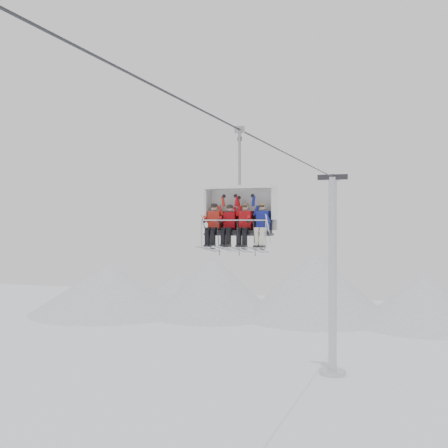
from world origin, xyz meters
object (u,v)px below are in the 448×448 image
(skier_far_left, at_px, (214,224))
(skier_far_right, at_px, (262,224))
(skier_center_right, at_px, (245,224))
(chairlift_carrier, at_px, (241,210))
(skier_center_left, at_px, (229,224))
(lift_tower_right, at_px, (333,289))

(skier_far_left, height_order, skier_far_right, same)
(skier_far_left, height_order, skier_center_right, same)
(chairlift_carrier, xyz_separation_m, skier_center_left, (-0.31, -0.31, -0.49))
(skier_center_left, bearing_deg, skier_far_right, 0.31)
(skier_far_left, bearing_deg, skier_center_left, -0.63)
(chairlift_carrier, relative_size, skier_center_left, 2.36)
(skier_center_left, relative_size, skier_center_right, 1.00)
(chairlift_carrier, height_order, skier_center_left, chairlift_carrier)
(skier_center_left, relative_size, skier_far_right, 1.00)
(skier_center_right, bearing_deg, lift_tower_right, 90.65)
(chairlift_carrier, bearing_deg, skier_center_left, -134.56)
(skier_center_left, distance_m, skier_center_right, 0.54)
(skier_center_left, height_order, skier_center_right, skier_center_right)
(skier_far_left, bearing_deg, lift_tower_right, 87.65)
(lift_tower_right, distance_m, skier_far_right, 21.12)
(skier_center_left, xyz_separation_m, skier_far_right, (1.12, 0.01, 0.02))
(lift_tower_right, height_order, skier_far_left, lift_tower_right)
(skier_far_right, bearing_deg, skier_center_right, 180.00)
(lift_tower_right, height_order, skier_far_right, lift_tower_right)
(lift_tower_right, height_order, chairlift_carrier, lift_tower_right)
(skier_far_left, xyz_separation_m, skier_center_left, (0.54, -0.01, -0.02))
(skier_far_left, xyz_separation_m, skier_far_right, (1.66, 0.00, 0.00))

